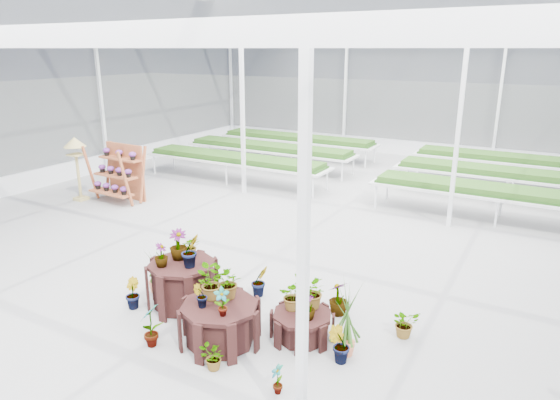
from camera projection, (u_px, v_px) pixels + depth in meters
The scene contains 10 objects.
ground_plane at pixel (260, 260), 10.34m from camera, with size 24.00×24.00×0.00m, color gray.
greenhouse_shell at pixel (258, 153), 9.68m from camera, with size 18.00×24.00×4.50m, color white, non-canonical shape.
steel_frame at pixel (258, 153), 9.68m from camera, with size 18.00×24.00×4.50m, color silver, non-canonical shape.
nursery_benches at pixel (375, 169), 16.22m from camera, with size 16.00×7.00×0.84m, color silver, non-canonical shape.
plinth_tall at pixel (183, 284), 8.38m from camera, with size 1.16×1.16×0.79m, color black.
plinth_mid at pixel (220, 324), 7.34m from camera, with size 1.19×1.19×0.63m, color black.
plinth_low at pixel (302, 326), 7.48m from camera, with size 0.93×0.93×0.42m, color black.
shelf_rack at pixel (117, 174), 14.05m from camera, with size 1.52×0.81×1.61m, color #964C2B, non-canonical shape.
bird_table at pixel (78, 169), 14.13m from camera, with size 0.44×0.44×1.84m, color tan, non-canonical shape.
nursery_plants at pixel (248, 292), 7.74m from camera, with size 4.77×2.63×1.35m.
Camera 1 is at (5.04, -8.10, 4.20)m, focal length 32.00 mm.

